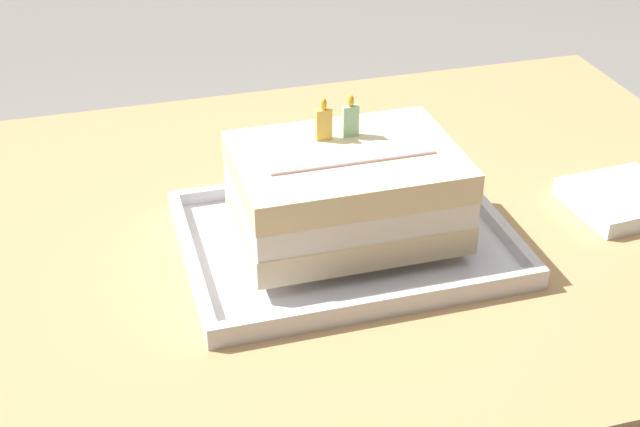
% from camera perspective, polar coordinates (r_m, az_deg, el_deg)
% --- Properties ---
extents(dining_table, '(1.17, 0.77, 0.71)m').
position_cam_1_polar(dining_table, '(1.10, -1.48, -5.20)').
color(dining_table, tan).
rests_on(dining_table, ground_plane).
extents(foil_tray, '(0.36, 0.27, 0.02)m').
position_cam_1_polar(foil_tray, '(1.00, 1.62, -1.78)').
color(foil_tray, silver).
rests_on(foil_tray, dining_table).
extents(birthday_cake, '(0.24, 0.17, 0.14)m').
position_cam_1_polar(birthday_cake, '(0.97, 1.68, 1.44)').
color(birthday_cake, beige).
rests_on(birthday_cake, foil_tray).
extents(napkin_pile, '(0.13, 0.12, 0.02)m').
position_cam_1_polar(napkin_pile, '(1.13, 18.64, 0.86)').
color(napkin_pile, white).
rests_on(napkin_pile, dining_table).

